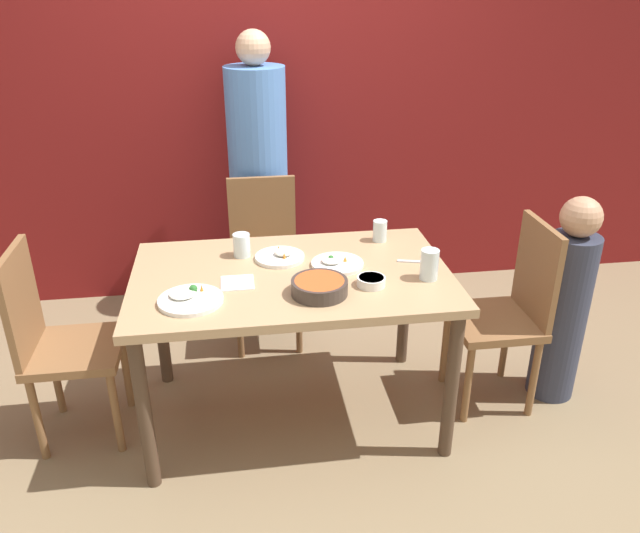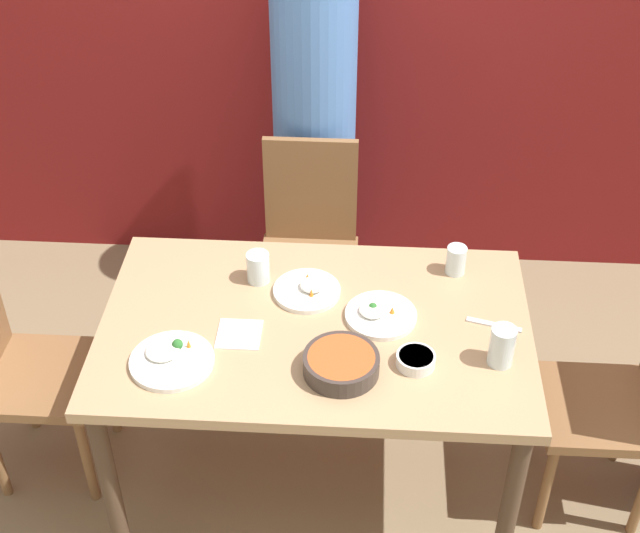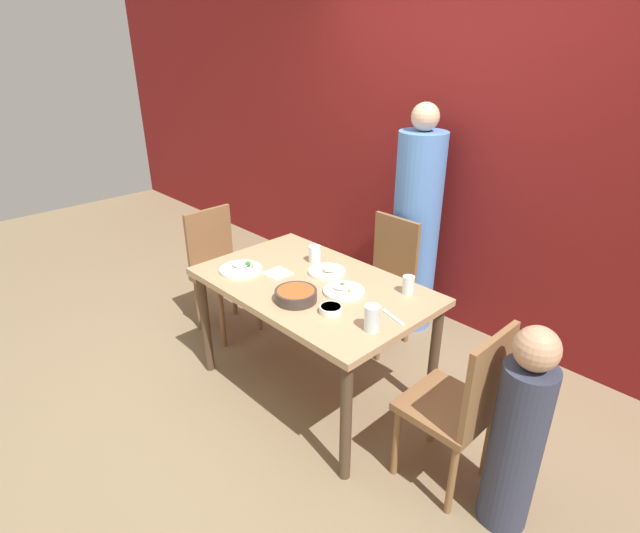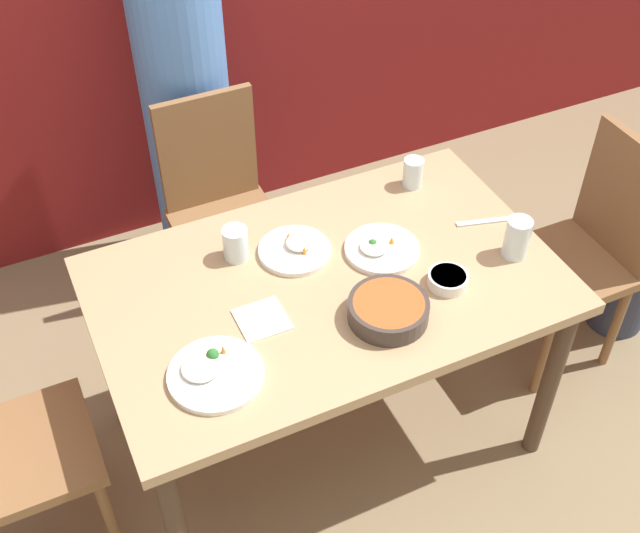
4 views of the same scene
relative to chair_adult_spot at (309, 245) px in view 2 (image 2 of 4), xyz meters
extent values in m
plane|color=#847051|center=(0.08, -0.78, -0.51)|extent=(10.00, 10.00, 0.00)
cube|color=tan|center=(0.08, -0.78, 0.24)|extent=(1.40, 0.87, 0.04)
cylinder|color=#4C3828|center=(-0.56, -1.15, -0.14)|extent=(0.06, 0.06, 0.73)
cylinder|color=#4C3828|center=(0.72, -1.15, -0.14)|extent=(0.06, 0.06, 0.73)
cylinder|color=#4C3828|center=(-0.56, -0.40, -0.14)|extent=(0.06, 0.06, 0.73)
cylinder|color=#4C3828|center=(0.72, -0.40, -0.14)|extent=(0.06, 0.06, 0.73)
cube|color=brown|center=(0.00, -0.07, -0.06)|extent=(0.40, 0.40, 0.04)
cube|color=brown|center=(0.00, 0.11, 0.19)|extent=(0.38, 0.03, 0.47)
cylinder|color=brown|center=(-0.16, -0.24, -0.29)|extent=(0.04, 0.04, 0.43)
cylinder|color=brown|center=(0.17, -0.24, -0.29)|extent=(0.04, 0.04, 0.43)
cylinder|color=brown|center=(-0.16, 0.09, -0.29)|extent=(0.04, 0.04, 0.43)
cylinder|color=brown|center=(0.17, 0.09, -0.29)|extent=(0.04, 0.04, 0.43)
cube|color=brown|center=(1.05, -0.79, -0.06)|extent=(0.40, 0.40, 0.04)
cylinder|color=brown|center=(0.88, -0.62, -0.29)|extent=(0.04, 0.04, 0.43)
cylinder|color=brown|center=(0.88, -0.95, -0.29)|extent=(0.04, 0.04, 0.43)
cylinder|color=brown|center=(1.21, -0.62, -0.29)|extent=(0.04, 0.04, 0.43)
cube|color=brown|center=(-0.89, -0.76, -0.06)|extent=(0.40, 0.40, 0.04)
cylinder|color=brown|center=(-0.73, -0.92, -0.29)|extent=(0.04, 0.04, 0.43)
cylinder|color=brown|center=(-0.73, -0.59, -0.29)|extent=(0.04, 0.04, 0.43)
cylinder|color=brown|center=(-1.06, -0.59, -0.29)|extent=(0.04, 0.04, 0.43)
cylinder|color=#5184D1|center=(0.00, 0.34, 0.24)|extent=(0.34, 0.34, 1.50)
cylinder|color=#3D332D|center=(0.17, -0.99, 0.29)|extent=(0.23, 0.23, 0.06)
cylinder|color=#BC5123|center=(0.17, -0.99, 0.32)|extent=(0.21, 0.21, 0.01)
cylinder|color=white|center=(0.04, -0.62, 0.27)|extent=(0.23, 0.23, 0.02)
ellipsoid|color=white|center=(0.06, -0.62, 0.29)|extent=(0.08, 0.08, 0.03)
cone|color=orange|center=(0.04, -0.58, 0.29)|extent=(0.02, 0.02, 0.03)
cone|color=orange|center=(0.06, -0.66, 0.29)|extent=(0.01, 0.01, 0.03)
cylinder|color=white|center=(-0.35, -0.99, 0.27)|extent=(0.26, 0.26, 0.02)
ellipsoid|color=white|center=(-0.38, -0.96, 0.29)|extent=(0.11, 0.11, 0.02)
sphere|color=#2D702D|center=(-0.34, -0.94, 0.30)|extent=(0.03, 0.03, 0.03)
cone|color=orange|center=(-0.31, -0.93, 0.29)|extent=(0.01, 0.01, 0.03)
cylinder|color=white|center=(0.29, -0.73, 0.27)|extent=(0.24, 0.24, 0.02)
ellipsoid|color=white|center=(0.26, -0.73, 0.29)|extent=(0.09, 0.09, 0.02)
sphere|color=#2D702D|center=(0.26, -0.72, 0.29)|extent=(0.03, 0.03, 0.03)
cone|color=orange|center=(0.26, -0.71, 0.29)|extent=(0.01, 0.01, 0.03)
cone|color=orange|center=(0.33, -0.73, 0.29)|extent=(0.02, 0.02, 0.02)
cylinder|color=white|center=(0.40, -0.95, 0.28)|extent=(0.12, 0.12, 0.04)
cylinder|color=white|center=(0.40, -0.95, 0.30)|extent=(0.11, 0.11, 0.01)
cylinder|color=silver|center=(0.55, -0.48, 0.31)|extent=(0.07, 0.07, 0.10)
cylinder|color=silver|center=(-0.13, -0.56, 0.32)|extent=(0.08, 0.08, 0.11)
cylinder|color=silver|center=(0.66, -0.92, 0.33)|extent=(0.08, 0.08, 0.14)
cube|color=white|center=(-0.16, -0.85, 0.26)|extent=(0.14, 0.14, 0.01)
cube|color=silver|center=(0.66, -0.75, 0.26)|extent=(0.18, 0.07, 0.01)
camera|label=1|loc=(-0.15, -3.24, 1.46)|focal=35.00mm
camera|label=2|loc=(0.23, -2.93, 2.19)|focal=50.00mm
camera|label=3|loc=(2.00, -2.57, 1.60)|focal=28.00mm
camera|label=4|loc=(-0.67, -2.34, 1.96)|focal=45.00mm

